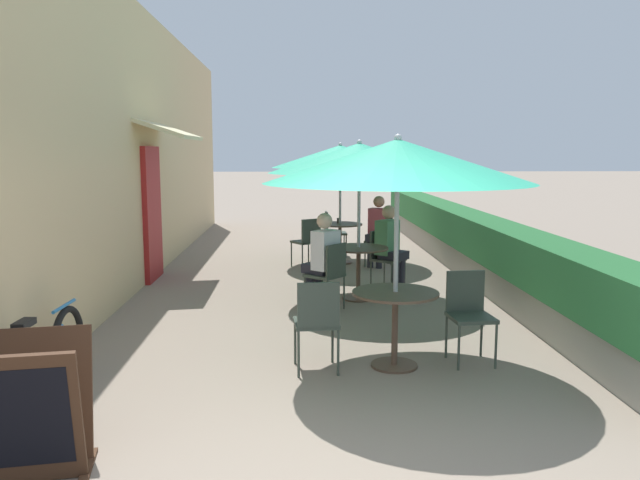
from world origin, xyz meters
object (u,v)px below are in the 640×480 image
patio_table_mid (358,261)px  cafe_chair_far_right (332,230)px  cafe_chair_near_right (317,318)px  coffee_cup_far (339,221)px  seated_patron_far_left (378,228)px  cafe_chair_near_left (469,309)px  cafe_chair_far_left (380,237)px  menu_board (34,408)px  bicycle_leaning (43,359)px  seated_patron_mid_right (322,257)px  cafe_chair_far_back (308,239)px  patio_umbrella_mid (359,158)px  seated_patron_mid_left (390,244)px  patio_umbrella_near (398,161)px  cafe_chair_mid_left (384,255)px  cafe_chair_mid_right (329,271)px  patio_umbrella_far (340,156)px  patio_table_near (395,311)px  patio_table_far (340,234)px

patio_table_mid → cafe_chair_far_right: (-0.15, 3.56, -0.02)m
cafe_chair_near_right → cafe_chair_far_right: 6.45m
coffee_cup_far → seated_patron_far_left: bearing=-35.9°
cafe_chair_near_left → coffee_cup_far: size_ratio=9.67×
cafe_chair_far_left → menu_board: 7.81m
bicycle_leaning → seated_patron_mid_right: bearing=52.3°
cafe_chair_far_back → patio_umbrella_mid: bearing=-106.5°
cafe_chair_far_left → cafe_chair_far_right: 1.30m
cafe_chair_near_left → seated_patron_far_left: 5.03m
cafe_chair_near_right → menu_board: menu_board is taller
cafe_chair_near_right → seated_patron_mid_right: seated_patron_mid_right is taller
cafe_chair_far_left → bicycle_leaning: bearing=87.2°
seated_patron_mid_right → seated_patron_far_left: (1.11, 2.97, 0.00)m
coffee_cup_far → seated_patron_mid_left: bearing=-76.1°
seated_patron_far_left → bicycle_leaning: seated_patron_far_left is taller
patio_umbrella_near → cafe_chair_far_right: (-0.22, 6.29, -1.42)m
cafe_chair_mid_left → cafe_chair_mid_right: size_ratio=1.00×
cafe_chair_near_left → seated_patron_mid_left: (-0.29, 3.13, 0.17)m
cafe_chair_mid_right → seated_patron_mid_right: bearing=90.0°
seated_patron_mid_left → seated_patron_far_left: same height
bicycle_leaning → cafe_chair_mid_right: bearing=50.6°
cafe_chair_far_right → cafe_chair_mid_left: bearing=9.5°
cafe_chair_mid_right → patio_umbrella_far: (0.38, 3.43, 1.42)m
cafe_chair_far_left → patio_table_near: bearing=112.0°
patio_table_near → coffee_cup_far: 5.65m
seated_patron_mid_left → bicycle_leaning: seated_patron_mid_left is taller
patio_table_mid → cafe_chair_mid_left: bearing=54.5°
cafe_chair_far_left → coffee_cup_far: bearing=0.2°
seated_patron_far_left → cafe_chair_far_back: bearing=31.6°
cafe_chair_mid_left → cafe_chair_far_back: bearing=-106.8°
cafe_chair_near_left → bicycle_leaning: size_ratio=0.52×
cafe_chair_near_right → seated_patron_far_left: 5.45m
cafe_chair_mid_left → cafe_chair_far_right: 3.01m
patio_table_near → cafe_chair_near_right: bearing=-169.3°
patio_table_near → cafe_chair_near_left: size_ratio=0.93×
patio_umbrella_mid → cafe_chair_mid_left: bearing=54.5°
patio_table_far → patio_umbrella_far: 1.40m
patio_table_mid → patio_umbrella_near: bearing=-88.6°
cafe_chair_near_left → patio_table_mid: bearing=-77.6°
patio_table_near → cafe_chair_mid_left: (0.37, 3.34, -0.02)m
patio_umbrella_mid → menu_board: 5.46m
cafe_chair_far_right → cafe_chair_mid_right: bearing=-5.7°
patio_umbrella_mid → cafe_chair_far_back: patio_umbrella_mid is taller
patio_table_near → cafe_chair_mid_right: bearing=103.4°
patio_umbrella_near → menu_board: patio_umbrella_near is taller
patio_table_far → patio_umbrella_mid: bearing=-88.9°
cafe_chair_mid_right → menu_board: (-2.06, -4.01, -0.08)m
bicycle_leaning → menu_board: bearing=-68.2°
seated_patron_mid_left → patio_table_far: bearing=-124.5°
menu_board → patio_table_far: bearing=62.5°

